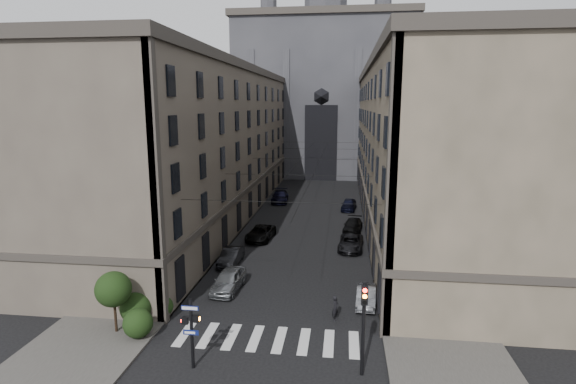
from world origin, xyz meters
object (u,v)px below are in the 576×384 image
at_px(car_left_midfar, 261,233).
at_px(car_right_midnear, 351,243).
at_px(car_right_far, 349,204).
at_px(car_left_near, 228,280).
at_px(car_left_midnear, 231,256).
at_px(car_left_far, 280,196).
at_px(traffic_light_right, 364,318).
at_px(pedestrian_signal_left, 191,328).
at_px(gothic_tower, 324,86).
at_px(car_right_near, 366,296).
at_px(car_right_midfar, 353,226).
at_px(pedestrian, 335,308).

distance_m(car_left_midfar, car_right_midnear, 9.69).
bearing_deg(car_right_far, car_left_near, -101.95).
bearing_deg(car_left_midfar, car_left_midnear, -94.32).
bearing_deg(car_left_near, car_left_far, 95.04).
distance_m(traffic_light_right, car_right_midnear, 21.25).
bearing_deg(car_left_midfar, pedestrian_signal_left, -83.27).
bearing_deg(car_right_far, car_left_midnear, -108.81).
bearing_deg(car_right_far, car_left_midfar, -115.74).
distance_m(pedestrian_signal_left, car_right_far, 39.55).
xyz_separation_m(car_right_midnear, car_right_far, (-0.06, 17.05, 0.08)).
bearing_deg(gothic_tower, traffic_light_right, -85.62).
relative_size(car_right_near, car_right_far, 0.85).
xyz_separation_m(gothic_tower, car_left_midnear, (-5.47, -57.40, -17.08)).
relative_size(car_left_near, car_left_far, 0.83).
relative_size(car_right_near, car_right_midfar, 0.81).
height_order(pedestrian_signal_left, car_left_midfar, pedestrian_signal_left).
height_order(traffic_light_right, car_left_midnear, traffic_light_right).
relative_size(traffic_light_right, pedestrian, 3.06).
height_order(car_left_midfar, car_right_near, car_left_midfar).
bearing_deg(car_left_far, traffic_light_right, -80.55).
xyz_separation_m(car_left_midnear, car_right_midfar, (11.01, 11.96, -0.03)).
bearing_deg(car_left_near, car_left_midfar, 93.89).
relative_size(car_left_midfar, car_right_midnear, 1.04).
bearing_deg(car_left_midfar, car_left_far, 96.96).
height_order(car_right_near, pedestrian, pedestrian).
bearing_deg(gothic_tower, car_left_midnear, -95.44).
relative_size(car_left_midnear, car_right_midnear, 0.88).
xyz_separation_m(traffic_light_right, pedestrian, (-1.54, 6.08, -2.44)).
bearing_deg(pedestrian, traffic_light_right, -142.56).
height_order(car_left_midfar, car_left_far, car_left_far).
relative_size(traffic_light_right, car_left_midfar, 1.00).
distance_m(car_right_near, car_right_midfar, 18.85).
bearing_deg(car_left_midfar, pedestrian, -59.24).
distance_m(traffic_light_right, car_left_midfar, 25.37).
bearing_deg(pedestrian, gothic_tower, 26.72).
bearing_deg(car_right_midnear, car_right_far, 94.51).
xyz_separation_m(gothic_tower, car_right_far, (5.17, -34.91, -17.03)).
height_order(gothic_tower, car_right_near, gothic_tower).
relative_size(traffic_light_right, car_right_midnear, 1.05).
xyz_separation_m(car_left_midfar, car_right_midfar, (9.75, 4.33, -0.03)).
xyz_separation_m(pedestrian_signal_left, car_right_midnear, (8.75, 21.50, -1.63)).
relative_size(car_left_midnear, car_right_far, 0.97).
relative_size(gothic_tower, car_left_far, 10.25).
relative_size(gothic_tower, car_left_near, 12.32).
bearing_deg(car_left_midnear, car_right_midfar, 48.70).
height_order(car_left_near, car_right_far, car_left_near).
xyz_separation_m(car_left_midfar, car_right_near, (10.41, -14.51, -0.09)).
height_order(pedestrian_signal_left, pedestrian, pedestrian_signal_left).
height_order(car_left_near, car_left_midfar, car_left_near).
relative_size(car_right_midnear, car_right_midfar, 1.04).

